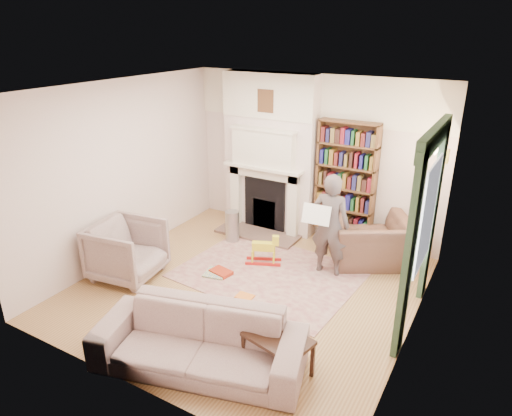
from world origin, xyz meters
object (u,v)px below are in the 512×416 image
Objects in this scene: sofa at (199,341)px; rocking_horse at (263,250)px; paraffin_heater at (232,226)px; coffee_table at (278,354)px; bookcase at (346,177)px; man_reading at (330,225)px; armchair_reading at (370,241)px; armchair_left at (127,250)px.

sofa is 4.09× the size of rocking_horse.
coffee_table is at bearing -49.00° from paraffin_heater.
bookcase is 1.18× the size of man_reading.
armchair_reading is at bearing 100.79° from coffee_table.
paraffin_heater is (0.69, 1.80, -0.15)m from armchair_left.
bookcase is 3.32× the size of rocking_horse.
rocking_horse is at bearing 135.76° from coffee_table.
sofa is at bearing -94.05° from bookcase.
coffee_table is at bearing 9.07° from sofa.
man_reading is 1.15m from rocking_horse.
man_reading is (0.45, 2.66, 0.45)m from sofa.
bookcase is 0.81× the size of sofa.
rocking_horse is (1.56, 1.34, -0.18)m from armchair_left.
paraffin_heater is at bearing -29.29° from armchair_left.
rocking_horse is (0.87, -0.46, -0.03)m from paraffin_heater.
bookcase is 1.14m from armchair_reading.
armchair_left is at bearing -130.99° from bookcase.
armchair_reading is 0.85m from man_reading.
armchair_left reaches higher than paraffin_heater.
bookcase reaches higher than paraffin_heater.
man_reading is (2.54, 1.59, 0.36)m from armchair_left.
armchair_reading is at bearing -130.58° from man_reading.
armchair_reading is at bearing 59.38° from sofa.
rocking_horse is (-1.43, -0.85, -0.14)m from armchair_reading.
man_reading is 1.93m from paraffin_heater.
paraffin_heater is at bearing 128.65° from rocking_horse.
man_reading reaches higher than sofa.
paraffin_heater is at bearing 144.20° from coffee_table.
man_reading reaches higher than paraffin_heater.
armchair_left is (-2.36, -2.72, -0.75)m from bookcase.
armchair_left is 0.60× the size of man_reading.
armchair_reading is 1.24× the size of armchair_left.
armchair_reading is at bearing -62.06° from armchair_left.
man_reading is at bearing 22.51° from armchair_reading.
man_reading is 2.86× the size of paraffin_heater.
paraffin_heater is 0.99× the size of rocking_horse.
sofa is (-0.27, -3.78, -0.84)m from bookcase.
bookcase is 1.20m from man_reading.
armchair_reading is 0.52× the size of sofa.
armchair_left is 2.35m from sofa.
man_reading is 2.40m from coffee_table.
sofa is at bearing -125.18° from armchair_left.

